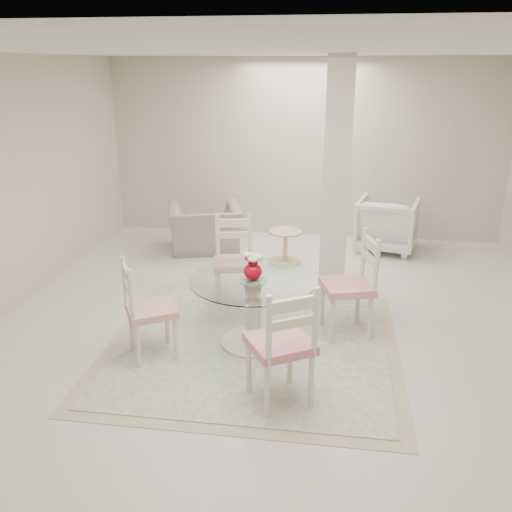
# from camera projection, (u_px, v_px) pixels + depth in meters

# --- Properties ---
(ground) EXTENTS (7.00, 7.00, 0.00)m
(ground) POSITION_uv_depth(u_px,v_px,m) (278.00, 337.00, 5.45)
(ground) COLOR beige
(ground) RESTS_ON ground
(room_shell) EXTENTS (6.02, 7.02, 2.71)m
(room_shell) POSITION_uv_depth(u_px,v_px,m) (281.00, 151.00, 4.83)
(room_shell) COLOR beige
(room_shell) RESTS_ON ground
(column) EXTENTS (0.30, 0.30, 2.70)m
(column) POSITION_uv_depth(u_px,v_px,m) (336.00, 180.00, 6.14)
(column) COLOR beige
(column) RESTS_ON ground
(area_rug) EXTENTS (2.80, 2.80, 0.02)m
(area_rug) POSITION_uv_depth(u_px,v_px,m) (253.00, 344.00, 5.29)
(area_rug) COLOR tan
(area_rug) RESTS_ON ground
(dining_table) EXTENTS (1.19, 1.19, 0.69)m
(dining_table) POSITION_uv_depth(u_px,v_px,m) (253.00, 312.00, 5.18)
(dining_table) COLOR beige
(dining_table) RESTS_ON ground
(red_vase) EXTENTS (0.20, 0.19, 0.26)m
(red_vase) POSITION_uv_depth(u_px,v_px,m) (253.00, 266.00, 5.02)
(red_vase) COLOR #A40518
(red_vase) RESTS_ON dining_table
(dining_chair_east) EXTENTS (0.58, 0.58, 1.17)m
(dining_chair_east) POSITION_uv_depth(u_px,v_px,m) (355.00, 278.00, 5.30)
(dining_chair_east) COLOR beige
(dining_chair_east) RESTS_ON ground
(dining_chair_north) EXTENTS (0.52, 0.52, 1.11)m
(dining_chair_north) POSITION_uv_depth(u_px,v_px,m) (234.00, 254.00, 6.04)
(dining_chair_north) COLOR #EFE2C4
(dining_chair_north) RESTS_ON ground
(dining_chair_west) EXTENTS (0.58, 0.58, 1.05)m
(dining_chair_west) POSITION_uv_depth(u_px,v_px,m) (143.00, 303.00, 4.88)
(dining_chair_west) COLOR beige
(dining_chair_west) RESTS_ON ground
(dining_chair_south) EXTENTS (0.63, 0.63, 1.15)m
(dining_chair_south) POSITION_uv_depth(u_px,v_px,m) (284.00, 338.00, 4.16)
(dining_chair_south) COLOR #F3EAC8
(dining_chair_south) RESTS_ON ground
(recliner_taupe) EXTENTS (1.22, 1.14, 0.66)m
(recliner_taupe) POSITION_uv_depth(u_px,v_px,m) (205.00, 228.00, 7.88)
(recliner_taupe) COLOR #9F9083
(recliner_taupe) RESTS_ON ground
(armchair_white) EXTENTS (0.99, 1.01, 0.77)m
(armchair_white) POSITION_uv_depth(u_px,v_px,m) (387.00, 224.00, 7.88)
(armchair_white) COLOR silver
(armchair_white) RESTS_ON ground
(side_table) EXTENTS (0.44, 0.44, 0.46)m
(side_table) POSITION_uv_depth(u_px,v_px,m) (285.00, 248.00, 7.38)
(side_table) COLOR #D7C384
(side_table) RESTS_ON ground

